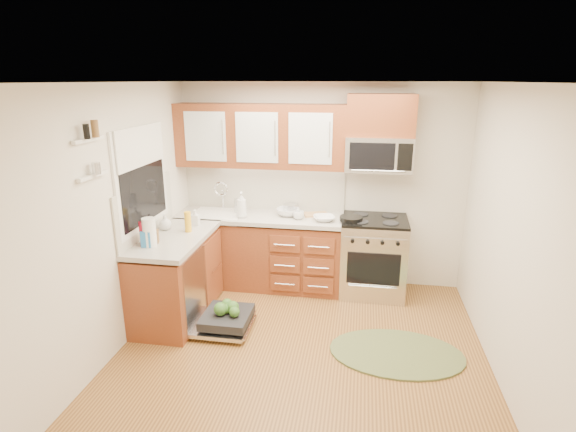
% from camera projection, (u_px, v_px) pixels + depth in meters
% --- Properties ---
extents(floor, '(3.50, 3.50, 0.00)m').
position_uv_depth(floor, '(301.00, 353.00, 4.32)').
color(floor, brown).
rests_on(floor, ground).
extents(ceiling, '(3.50, 3.50, 0.00)m').
position_uv_depth(ceiling, '(303.00, 82.00, 3.59)').
color(ceiling, white).
rests_on(ceiling, ground).
extents(wall_back, '(3.50, 0.04, 2.50)m').
position_uv_depth(wall_back, '(321.00, 186.00, 5.60)').
color(wall_back, beige).
rests_on(wall_back, ground).
extents(wall_front, '(3.50, 0.04, 2.50)m').
position_uv_depth(wall_front, '(255.00, 338.00, 2.30)').
color(wall_front, beige).
rests_on(wall_front, ground).
extents(wall_left, '(0.04, 3.50, 2.50)m').
position_uv_depth(wall_left, '(118.00, 220.00, 4.23)').
color(wall_left, beige).
rests_on(wall_left, ground).
extents(wall_right, '(0.04, 3.50, 2.50)m').
position_uv_depth(wall_right, '(513.00, 241.00, 3.67)').
color(wall_right, beige).
rests_on(wall_right, ground).
extents(base_cabinet_back, '(2.05, 0.60, 0.85)m').
position_uv_depth(base_cabinet_back, '(260.00, 253.00, 5.67)').
color(base_cabinet_back, '#642D16').
rests_on(base_cabinet_back, ground).
extents(base_cabinet_left, '(0.60, 1.25, 0.85)m').
position_uv_depth(base_cabinet_left, '(177.00, 279.00, 4.92)').
color(base_cabinet_left, '#642D16').
rests_on(base_cabinet_left, ground).
extents(countertop_back, '(2.07, 0.64, 0.05)m').
position_uv_depth(countertop_back, '(259.00, 217.00, 5.53)').
color(countertop_back, '#BBB4AB').
rests_on(countertop_back, base_cabinet_back).
extents(countertop_left, '(0.64, 1.27, 0.05)m').
position_uv_depth(countertop_left, '(174.00, 238.00, 4.78)').
color(countertop_left, '#BBB4AB').
rests_on(countertop_left, base_cabinet_left).
extents(backsplash_back, '(2.05, 0.02, 0.57)m').
position_uv_depth(backsplash_back, '(264.00, 187.00, 5.71)').
color(backsplash_back, '#B9B4A6').
rests_on(backsplash_back, ground).
extents(backsplash_left, '(0.02, 1.25, 0.57)m').
position_uv_depth(backsplash_left, '(146.00, 209.00, 4.73)').
color(backsplash_left, '#B9B4A6').
rests_on(backsplash_left, ground).
extents(upper_cabinets, '(2.05, 0.35, 0.75)m').
position_uv_depth(upper_cabinets, '(260.00, 136.00, 5.37)').
color(upper_cabinets, '#642D16').
rests_on(upper_cabinets, ground).
extents(cabinet_over_mw, '(0.76, 0.35, 0.47)m').
position_uv_depth(cabinet_over_mw, '(381.00, 115.00, 5.07)').
color(cabinet_over_mw, '#642D16').
rests_on(cabinet_over_mw, ground).
extents(range, '(0.76, 0.64, 0.95)m').
position_uv_depth(range, '(373.00, 256.00, 5.42)').
color(range, silver).
rests_on(range, ground).
extents(microwave, '(0.76, 0.38, 0.40)m').
position_uv_depth(microwave, '(379.00, 154.00, 5.18)').
color(microwave, silver).
rests_on(microwave, ground).
extents(sink, '(0.62, 0.50, 0.26)m').
position_uv_depth(sink, '(218.00, 223.00, 5.62)').
color(sink, white).
rests_on(sink, ground).
extents(dishwasher, '(0.70, 0.60, 0.20)m').
position_uv_depth(dishwasher, '(224.00, 320.00, 4.71)').
color(dishwasher, silver).
rests_on(dishwasher, ground).
extents(window, '(0.03, 1.05, 1.05)m').
position_uv_depth(window, '(142.00, 178.00, 4.61)').
color(window, white).
rests_on(window, ground).
extents(window_blind, '(0.02, 0.96, 0.40)m').
position_uv_depth(window_blind, '(141.00, 146.00, 4.51)').
color(window_blind, white).
rests_on(window_blind, ground).
extents(shelf_upper, '(0.04, 0.40, 0.03)m').
position_uv_depth(shelf_upper, '(88.00, 140.00, 3.66)').
color(shelf_upper, white).
rests_on(shelf_upper, ground).
extents(shelf_lower, '(0.04, 0.40, 0.03)m').
position_uv_depth(shelf_lower, '(93.00, 176.00, 3.75)').
color(shelf_lower, white).
rests_on(shelf_lower, ground).
extents(rug, '(1.48, 1.22, 0.02)m').
position_uv_depth(rug, '(396.00, 353.00, 4.30)').
color(rug, '#5A6137').
rests_on(rug, ground).
extents(skillet, '(0.28, 0.28, 0.05)m').
position_uv_depth(skillet, '(351.00, 219.00, 5.20)').
color(skillet, black).
rests_on(skillet, range).
extents(stock_pot, '(0.24, 0.24, 0.11)m').
position_uv_depth(stock_pot, '(291.00, 208.00, 5.60)').
color(stock_pot, silver).
rests_on(stock_pot, countertop_back).
extents(cutting_board, '(0.33, 0.26, 0.02)m').
position_uv_depth(cutting_board, '(316.00, 214.00, 5.51)').
color(cutting_board, tan).
rests_on(cutting_board, countertop_back).
extents(canister, '(0.12, 0.12, 0.18)m').
position_uv_depth(canister, '(239.00, 206.00, 5.59)').
color(canister, silver).
rests_on(canister, countertop_back).
extents(paper_towel_roll, '(0.15, 0.15, 0.29)m').
position_uv_depth(paper_towel_roll, '(149.00, 232.00, 4.45)').
color(paper_towel_roll, white).
rests_on(paper_towel_roll, countertop_left).
extents(mustard_bottle, '(0.09, 0.09, 0.22)m').
position_uv_depth(mustard_bottle, '(188.00, 222.00, 4.88)').
color(mustard_bottle, yellow).
rests_on(mustard_bottle, countertop_left).
extents(red_bottle, '(0.09, 0.09, 0.25)m').
position_uv_depth(red_bottle, '(143.00, 234.00, 4.46)').
color(red_bottle, '#A10D21').
rests_on(red_bottle, countertop_left).
extents(wooden_box, '(0.16, 0.13, 0.13)m').
position_uv_depth(wooden_box, '(152.00, 237.00, 4.56)').
color(wooden_box, brown).
rests_on(wooden_box, countertop_left).
extents(blue_carton, '(0.10, 0.06, 0.16)m').
position_uv_depth(blue_carton, '(147.00, 239.00, 4.44)').
color(blue_carton, '#2977C3').
rests_on(blue_carton, countertop_left).
extents(bowl_a, '(0.30, 0.30, 0.06)m').
position_uv_depth(bowl_a, '(324.00, 218.00, 5.28)').
color(bowl_a, '#999999').
rests_on(bowl_a, countertop_back).
extents(bowl_b, '(0.34, 0.34, 0.09)m').
position_uv_depth(bowl_b, '(288.00, 212.00, 5.48)').
color(bowl_b, '#999999').
rests_on(bowl_b, countertop_back).
extents(cup, '(0.15, 0.15, 0.10)m').
position_uv_depth(cup, '(299.00, 215.00, 5.33)').
color(cup, '#999999').
rests_on(cup, countertop_back).
extents(soap_bottle_a, '(0.15, 0.15, 0.31)m').
position_uv_depth(soap_bottle_a, '(242.00, 205.00, 5.37)').
color(soap_bottle_a, '#999999').
rests_on(soap_bottle_a, countertop_back).
extents(soap_bottle_b, '(0.09, 0.09, 0.18)m').
position_uv_depth(soap_bottle_b, '(195.00, 217.00, 5.11)').
color(soap_bottle_b, '#999999').
rests_on(soap_bottle_b, countertop_left).
extents(soap_bottle_c, '(0.16, 0.16, 0.18)m').
position_uv_depth(soap_bottle_c, '(165.00, 222.00, 4.95)').
color(soap_bottle_c, '#999999').
rests_on(soap_bottle_c, countertop_left).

